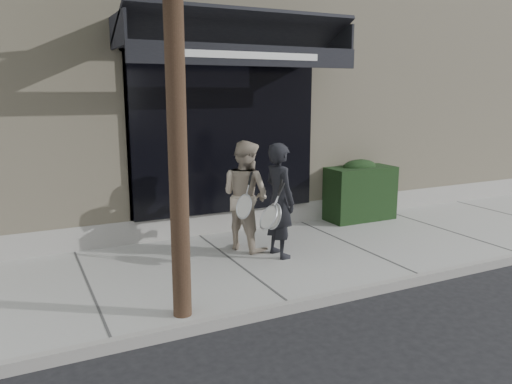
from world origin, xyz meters
TOP-DOWN VIEW (x-y plane):
  - ground at (0.00, 0.00)m, footprint 80.00×80.00m
  - sidewalk at (0.00, 0.00)m, footprint 20.00×3.00m
  - curb at (0.00, -1.55)m, footprint 20.00×0.10m
  - building_facade at (-0.01, 4.96)m, footprint 14.30×8.04m
  - hedge at (1.10, 1.25)m, footprint 1.30×0.70m
  - pedestrian_front at (-1.30, -0.01)m, footprint 0.70×0.85m
  - pedestrian_back at (-1.60, 0.52)m, footprint 0.90×1.01m

SIDE VIEW (x-z plane):
  - ground at x=0.00m, z-range 0.00..0.00m
  - sidewalk at x=0.00m, z-range 0.00..0.12m
  - curb at x=0.00m, z-range 0.00..0.14m
  - hedge at x=1.10m, z-range 0.09..1.23m
  - pedestrian_front at x=-1.30m, z-range 0.12..1.79m
  - pedestrian_back at x=-1.60m, z-range 0.12..1.79m
  - building_facade at x=-0.01m, z-range -0.08..5.56m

